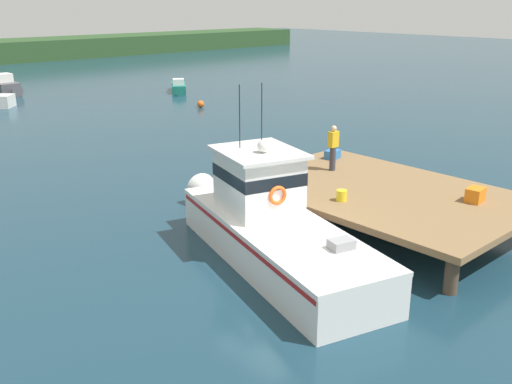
{
  "coord_description": "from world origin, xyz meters",
  "views": [
    {
      "loc": [
        -10.24,
        -10.45,
        7.04
      ],
      "look_at": [
        1.2,
        2.04,
        1.4
      ],
      "focal_mm": 40.74,
      "sensor_mm": 36.0,
      "label": 1
    }
  ],
  "objects": [
    {
      "name": "crate_single_far",
      "position": [
        5.88,
        -2.67,
        1.42
      ],
      "size": [
        0.65,
        0.51,
        0.43
      ],
      "primitive_type": "cube",
      "rotation": [
        0.0,
        0.0,
        0.13
      ],
      "color": "orange",
      "rests_on": "dock"
    },
    {
      "name": "bait_bucket",
      "position": [
        2.96,
        0.11,
        1.37
      ],
      "size": [
        0.32,
        0.32,
        0.34
      ],
      "primitive_type": "cylinder",
      "color": "yellow",
      "rests_on": "dock"
    },
    {
      "name": "ground_plane",
      "position": [
        0.0,
        0.0,
        0.0
      ],
      "size": [
        200.0,
        200.0,
        0.0
      ],
      "primitive_type": "plane",
      "color": "#193847"
    },
    {
      "name": "crate_stack_mid_dock",
      "position": [
        6.55,
        3.52,
        1.36
      ],
      "size": [
        0.69,
        0.57,
        0.33
      ],
      "primitive_type": "cube",
      "rotation": [
        0.0,
        0.0,
        0.24
      ],
      "color": "#3370B2",
      "rests_on": "dock"
    },
    {
      "name": "crate_stack_near_edge",
      "position": [
        3.21,
        2.53,
        1.38
      ],
      "size": [
        0.68,
        0.55,
        0.37
      ],
      "primitive_type": "cube",
      "rotation": [
        0.0,
        0.0,
        0.21
      ],
      "color": "#9E9EA3",
      "rests_on": "dock"
    },
    {
      "name": "deckhand_by_the_boat",
      "position": [
        5.31,
        2.47,
        2.06
      ],
      "size": [
        0.36,
        0.22,
        1.63
      ],
      "color": "#383842",
      "rests_on": "dock"
    },
    {
      "name": "mooring_buoy_outer",
      "position": [
        13.64,
        21.23,
        0.24
      ],
      "size": [
        0.48,
        0.48,
        0.48
      ],
      "primitive_type": "sphere",
      "color": "#EA5B19",
      "rests_on": "ground"
    },
    {
      "name": "main_fishing_boat",
      "position": [
        0.36,
        0.59,
        1.01
      ],
      "size": [
        4.63,
        9.92,
        4.8
      ],
      "color": "white",
      "rests_on": "ground"
    },
    {
      "name": "moored_boat_outer_mooring",
      "position": [
        6.15,
        37.24,
        0.52
      ],
      "size": [
        1.53,
        5.96,
        1.52
      ],
      "color": "#4C4C51",
      "rests_on": "ground"
    },
    {
      "name": "dock",
      "position": [
        4.8,
        0.0,
        1.07
      ],
      "size": [
        6.0,
        9.0,
        1.2
      ],
      "color": "#4C3D2D",
      "rests_on": "ground"
    },
    {
      "name": "moored_boat_far_left",
      "position": [
        16.59,
        27.99,
        0.37
      ],
      "size": [
        3.1,
        4.0,
        1.08
      ],
      "color": "#196B5B",
      "rests_on": "ground"
    }
  ]
}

